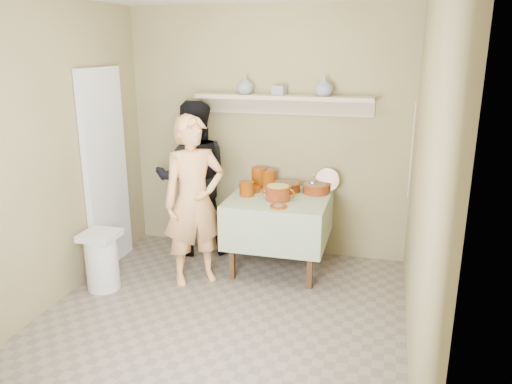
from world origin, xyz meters
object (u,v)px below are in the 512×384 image
(person_helper, at_px, (193,178))
(trash_bin, at_px, (102,260))
(person_cook, at_px, (194,201))
(cazuela_rice, at_px, (278,192))
(serving_table, at_px, (279,208))

(person_helper, height_order, trash_bin, person_helper)
(person_cook, relative_size, person_helper, 0.97)
(person_cook, xyz_separation_m, cazuela_rice, (0.71, 0.38, 0.04))
(serving_table, bearing_deg, person_cook, -144.51)
(person_helper, height_order, cazuela_rice, person_helper)
(person_helper, height_order, serving_table, person_helper)
(serving_table, height_order, cazuela_rice, cazuela_rice)
(person_cook, relative_size, serving_table, 1.66)
(cazuela_rice, bearing_deg, person_helper, 162.46)
(serving_table, bearing_deg, person_helper, 168.77)
(person_cook, distance_m, person_helper, 0.76)
(person_helper, bearing_deg, trash_bin, 44.47)
(person_cook, bearing_deg, serving_table, -1.25)
(person_helper, xyz_separation_m, serving_table, (0.99, -0.20, -0.19))
(person_cook, relative_size, cazuela_rice, 4.88)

